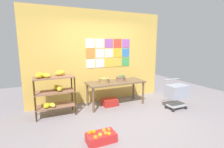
% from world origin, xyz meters
% --- Properties ---
extents(ground, '(9.18, 9.18, 0.00)m').
position_xyz_m(ground, '(0.00, 0.00, 0.00)').
color(ground, gray).
extents(back_wall_with_art, '(4.28, 0.07, 2.75)m').
position_xyz_m(back_wall_with_art, '(0.01, 1.62, 1.38)').
color(back_wall_with_art, '#E1B54F').
rests_on(back_wall_with_art, ground).
extents(banana_shelf_unit, '(0.95, 0.51, 1.12)m').
position_xyz_m(banana_shelf_unit, '(-1.43, 1.02, 0.68)').
color(banana_shelf_unit, '#3B240A').
rests_on(banana_shelf_unit, ground).
extents(display_table, '(1.67, 0.66, 0.70)m').
position_xyz_m(display_table, '(0.29, 1.06, 0.62)').
color(display_table, brown).
rests_on(display_table, ground).
extents(fruit_basket_centre, '(0.31, 0.31, 0.15)m').
position_xyz_m(fruit_basket_centre, '(-0.05, 1.10, 0.77)').
color(fruit_basket_centre, olive).
rests_on(fruit_basket_centre, display_table).
extents(fruit_basket_back_right, '(0.29, 0.29, 0.18)m').
position_xyz_m(fruit_basket_back_right, '(0.48, 1.10, 0.78)').
color(fruit_basket_back_right, '#85644C').
rests_on(fruit_basket_back_right, display_table).
extents(produce_crate_under_table, '(0.41, 0.33, 0.20)m').
position_xyz_m(produce_crate_under_table, '(0.10, 1.07, 0.10)').
color(produce_crate_under_table, red).
rests_on(produce_crate_under_table, ground).
extents(orange_crate_foreground, '(0.53, 0.30, 0.22)m').
position_xyz_m(orange_crate_foreground, '(-0.80, -0.55, 0.10)').
color(orange_crate_foreground, red).
rests_on(orange_crate_foreground, ground).
extents(shopping_cart, '(0.56, 0.41, 0.81)m').
position_xyz_m(shopping_cart, '(1.67, 0.07, 0.47)').
color(shopping_cart, black).
rests_on(shopping_cart, ground).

